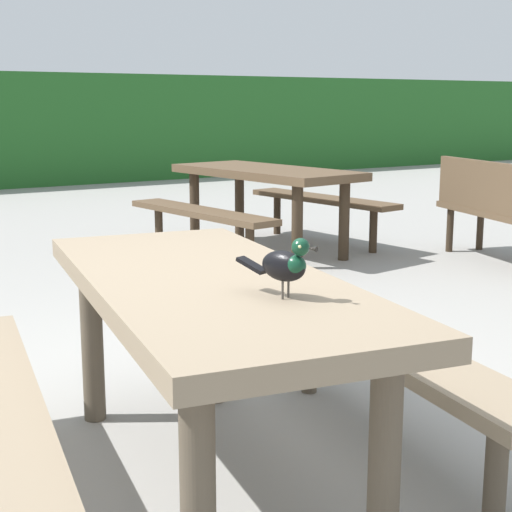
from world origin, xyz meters
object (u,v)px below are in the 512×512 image
(picnic_table_mid_left, at_px, (265,189))
(park_bench_side, at_px, (496,204))
(bird_grackle, at_px, (287,264))
(picnic_table_foreground, at_px, (208,329))

(picnic_table_mid_left, relative_size, park_bench_side, 1.30)
(picnic_table_mid_left, bearing_deg, bird_grackle, -122.25)
(picnic_table_foreground, distance_m, park_bench_side, 4.31)
(picnic_table_foreground, bearing_deg, bird_grackle, -83.53)
(picnic_table_foreground, bearing_deg, picnic_table_mid_left, 54.39)
(picnic_table_mid_left, bearing_deg, picnic_table_foreground, -125.61)
(picnic_table_foreground, xyz_separation_m, park_bench_side, (3.79, 2.04, -0.07))
(picnic_table_foreground, relative_size, bird_grackle, 7.09)
(bird_grackle, relative_size, picnic_table_mid_left, 0.15)
(bird_grackle, xyz_separation_m, picnic_table_mid_left, (2.44, 3.87, -0.29))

